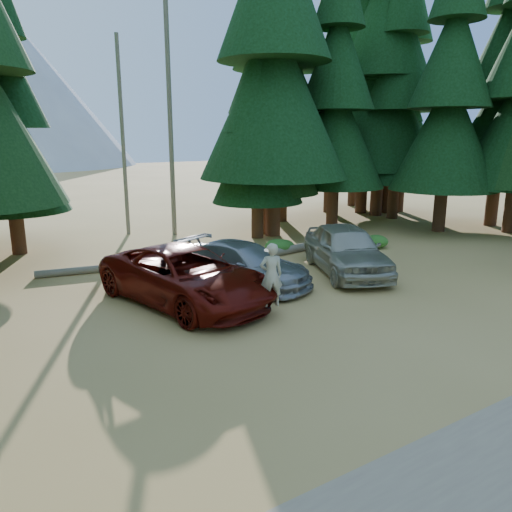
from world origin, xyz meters
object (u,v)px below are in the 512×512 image
object	(u,v)px
silver_minivan_center	(244,264)
log_mid	(155,253)
frisbee_player	(271,275)
silver_minivan_right	(346,249)
red_pickup	(186,276)
log_right	(269,254)
log_left	(91,269)

from	to	relation	value
silver_minivan_center	log_mid	size ratio (longest dim) A/B	1.64
silver_minivan_center	frisbee_player	world-z (taller)	frisbee_player
silver_minivan_right	log_mid	size ratio (longest dim) A/B	1.75
red_pickup	log_mid	distance (m)	6.59
silver_minivan_center	frisbee_player	bearing A→B (deg)	-128.29
log_right	log_left	bearing A→B (deg)	159.15
log_left	silver_minivan_right	bearing A→B (deg)	-21.05
red_pickup	log_left	size ratio (longest dim) A/B	1.58
log_left	silver_minivan_center	bearing A→B (deg)	-35.75
frisbee_player	log_left	bearing A→B (deg)	-49.87
red_pickup	log_left	xyz separation A→B (m)	(-1.63, 5.13, -0.74)
silver_minivan_right	log_mid	xyz separation A→B (m)	(-5.22, 6.43, -0.81)
red_pickup	log_right	bearing A→B (deg)	19.71
silver_minivan_right	frisbee_player	world-z (taller)	frisbee_player
log_right	silver_minivan_right	bearing A→B (deg)	-79.67
log_mid	log_left	bearing A→B (deg)	-144.87
red_pickup	log_right	world-z (taller)	red_pickup
red_pickup	frisbee_player	xyz separation A→B (m)	(1.60, -2.41, 0.38)
log_mid	log_right	world-z (taller)	log_right
silver_minivan_center	silver_minivan_right	distance (m)	4.18
log_mid	log_right	size ratio (longest dim) A/B	0.55
silver_minivan_center	log_mid	xyz separation A→B (m)	(-1.11, 5.68, -0.62)
log_left	log_mid	world-z (taller)	log_left
red_pickup	log_left	bearing A→B (deg)	94.96
red_pickup	silver_minivan_center	distance (m)	2.64
silver_minivan_center	log_mid	distance (m)	5.82
silver_minivan_center	log_right	size ratio (longest dim) A/B	0.91
silver_minivan_right	frisbee_player	xyz separation A→B (m)	(-5.05, -2.37, 0.33)
red_pickup	silver_minivan_right	distance (m)	6.65
log_mid	log_right	xyz separation A→B (m)	(4.06, -2.90, 0.05)
silver_minivan_right	log_right	world-z (taller)	silver_minivan_right
frisbee_player	log_right	world-z (taller)	frisbee_player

